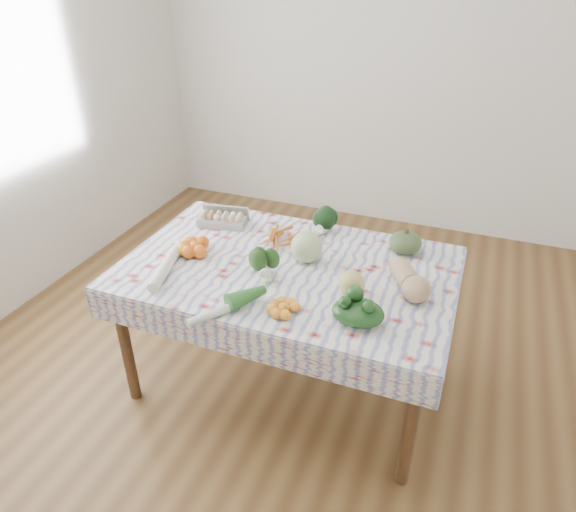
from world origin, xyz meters
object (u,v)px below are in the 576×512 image
Objects in this scene: kabocha_squash at (405,242)px; cabbage at (307,247)px; egg_carton at (222,220)px; grapefruit at (352,283)px; dining_table at (288,280)px; butternut_squash at (410,279)px.

cabbage reaches higher than kabocha_squash.
egg_carton is 1.59× the size of kabocha_squash.
egg_carton is 0.96m from grapefruit.
cabbage is at bearing 50.60° from dining_table.
kabocha_squash is (0.52, 0.36, 0.14)m from dining_table.
dining_table is 9.86× the size of cabbage.
grapefruit is at bearing -34.73° from egg_carton.
cabbage is 0.55m from butternut_squash.
egg_carton is 2.30× the size of grapefruit.
kabocha_squash is at bearing -5.72° from egg_carton.
cabbage is (0.58, -0.19, 0.04)m from egg_carton.
egg_carton is 1.69× the size of cabbage.
grapefruit is (-0.25, -0.12, -0.01)m from butternut_squash.
cabbage is (0.07, 0.08, 0.16)m from dining_table.
butternut_squash is at bearing -0.08° from dining_table.
butternut_squash reaches higher than kabocha_squash.
cabbage is at bearing 140.31° from butternut_squash.
butternut_squash is (0.54, -0.08, -0.02)m from cabbage.
kabocha_squash is 0.51m from grapefruit.
butternut_squash is at bearing -8.88° from cabbage.
egg_carton is 0.97× the size of butternut_squash.
egg_carton reaches higher than dining_table.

